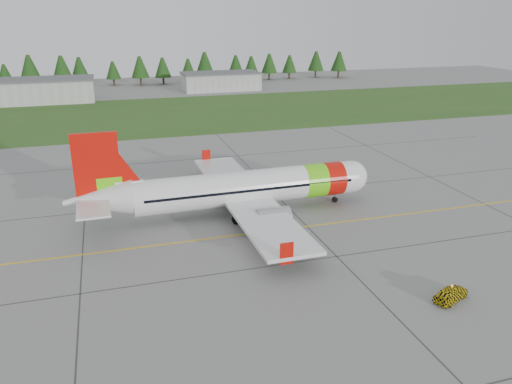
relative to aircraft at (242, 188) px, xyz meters
name	(u,v)px	position (x,y,z in m)	size (l,w,h in m)	color
ground	(243,270)	(-3.79, -14.17, -3.29)	(320.00, 320.00, 0.00)	gray
aircraft	(242,188)	(0.00, 0.00, 0.00)	(37.64, 34.53, 11.41)	white
follow_me_car	(453,281)	(12.09, -24.50, -1.39)	(1.53, 1.29, 3.80)	yellow
grass_strip	(154,115)	(-3.79, 67.83, -3.27)	(320.00, 50.00, 0.03)	#30561E
taxi_guideline	(224,237)	(-3.79, -6.17, -3.28)	(120.00, 0.25, 0.02)	gold
hangar_west	(34,91)	(-33.79, 95.83, -0.29)	(32.00, 14.00, 6.00)	#A8A8A3
hangar_east	(221,82)	(21.21, 103.83, -0.69)	(24.00, 12.00, 5.20)	#A8A8A3
treeline	(136,70)	(-3.79, 123.83, 1.71)	(160.00, 8.00, 10.00)	#1C3F14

